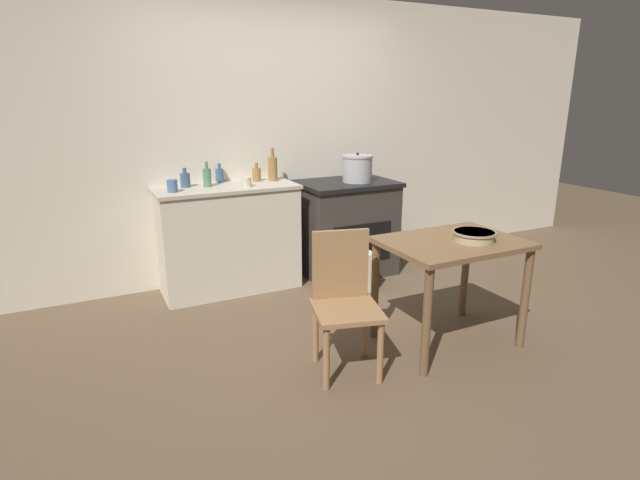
% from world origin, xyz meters
% --- Properties ---
extents(ground_plane, '(14.00, 14.00, 0.00)m').
position_xyz_m(ground_plane, '(0.00, 0.00, 0.00)').
color(ground_plane, brown).
extents(wall_back, '(8.00, 0.07, 2.55)m').
position_xyz_m(wall_back, '(0.00, 1.58, 1.27)').
color(wall_back, beige).
rests_on(wall_back, ground_plane).
extents(counter_cabinet, '(1.21, 0.54, 0.93)m').
position_xyz_m(counter_cabinet, '(-0.49, 1.30, 0.47)').
color(counter_cabinet, beige).
rests_on(counter_cabinet, ground_plane).
extents(stove, '(0.90, 0.68, 0.90)m').
position_xyz_m(stove, '(0.65, 1.23, 0.45)').
color(stove, '#38332D').
rests_on(stove, ground_plane).
extents(work_table, '(0.92, 0.68, 0.75)m').
position_xyz_m(work_table, '(0.58, -0.36, 0.62)').
color(work_table, brown).
rests_on(work_table, ground_plane).
extents(chair, '(0.49, 0.49, 0.88)m').
position_xyz_m(chair, '(-0.23, -0.34, 0.47)').
color(chair, '#997047').
rests_on(chair, ground_plane).
extents(flour_sack, '(0.25, 0.18, 0.35)m').
position_xyz_m(flour_sack, '(0.52, 0.73, 0.17)').
color(flour_sack, beige).
rests_on(flour_sack, ground_plane).
extents(stock_pot, '(0.29, 0.29, 0.27)m').
position_xyz_m(stock_pot, '(0.73, 1.16, 1.02)').
color(stock_pot, '#A8A8AD').
rests_on(stock_pot, stove).
extents(mixing_bowl_large, '(0.28, 0.28, 0.07)m').
position_xyz_m(mixing_bowl_large, '(0.70, -0.44, 0.78)').
color(mixing_bowl_large, tan).
rests_on(mixing_bowl_large, work_table).
extents(bottle_far_left, '(0.08, 0.08, 0.16)m').
position_xyz_m(bottle_far_left, '(-0.81, 1.40, 1.00)').
color(bottle_far_left, '#3D5675').
rests_on(bottle_far_left, counter_cabinet).
extents(bottle_left, '(0.08, 0.08, 0.29)m').
position_xyz_m(bottle_left, '(-0.03, 1.38, 1.05)').
color(bottle_left, olive).
rests_on(bottle_left, counter_cabinet).
extents(bottle_mid_left, '(0.07, 0.07, 0.17)m').
position_xyz_m(bottle_mid_left, '(-0.48, 1.49, 1.00)').
color(bottle_mid_left, '#3D5675').
rests_on(bottle_mid_left, counter_cabinet).
extents(bottle_center_left, '(0.08, 0.08, 0.17)m').
position_xyz_m(bottle_center_left, '(-0.17, 1.41, 1.00)').
color(bottle_center_left, olive).
rests_on(bottle_center_left, counter_cabinet).
extents(bottle_center, '(0.07, 0.07, 0.21)m').
position_xyz_m(bottle_center, '(-0.63, 1.33, 1.01)').
color(bottle_center, '#517F5B').
rests_on(bottle_center, counter_cabinet).
extents(cup_center_right, '(0.08, 0.08, 0.10)m').
position_xyz_m(cup_center_right, '(-0.95, 1.21, 0.98)').
color(cup_center_right, '#4C6B99').
rests_on(cup_center_right, counter_cabinet).
extents(cup_mid_right, '(0.08, 0.08, 0.08)m').
position_xyz_m(cup_mid_right, '(-0.34, 1.18, 0.97)').
color(cup_mid_right, beige).
rests_on(cup_mid_right, counter_cabinet).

